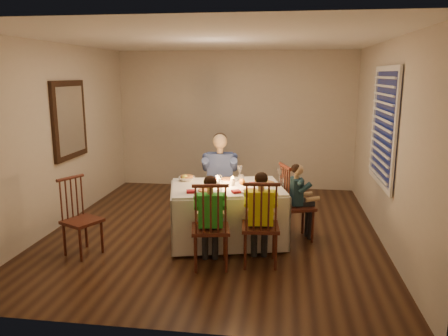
# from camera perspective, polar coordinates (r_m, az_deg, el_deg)

# --- Properties ---
(ground) EXTENTS (5.00, 5.00, 0.00)m
(ground) POSITION_cam_1_polar(r_m,az_deg,el_deg) (6.24, -1.26, -8.13)
(ground) COLOR black
(ground) RESTS_ON ground
(wall_left) EXTENTS (0.02, 5.00, 2.60)m
(wall_left) POSITION_cam_1_polar(r_m,az_deg,el_deg) (6.66, -20.84, 3.91)
(wall_left) COLOR beige
(wall_left) RESTS_ON ground
(wall_right) EXTENTS (0.02, 5.00, 2.60)m
(wall_right) POSITION_cam_1_polar(r_m,az_deg,el_deg) (5.98, 20.50, 3.09)
(wall_right) COLOR beige
(wall_right) RESTS_ON ground
(wall_back) EXTENTS (4.50, 0.02, 2.60)m
(wall_back) POSITION_cam_1_polar(r_m,az_deg,el_deg) (8.38, 1.46, 6.23)
(wall_back) COLOR beige
(wall_back) RESTS_ON ground
(ceiling) EXTENTS (5.00, 5.00, 0.00)m
(ceiling) POSITION_cam_1_polar(r_m,az_deg,el_deg) (5.87, -1.38, 16.42)
(ceiling) COLOR white
(ceiling) RESTS_ON wall_back
(dining_table) EXTENTS (1.65, 1.35, 0.72)m
(dining_table) POSITION_cam_1_polar(r_m,az_deg,el_deg) (5.69, 0.38, -4.46)
(dining_table) COLOR silver
(dining_table) RESTS_ON ground
(chair_adult) EXTENTS (0.46, 0.44, 1.02)m
(chair_adult) POSITION_cam_1_polar(r_m,az_deg,el_deg) (6.62, -0.52, -6.92)
(chair_adult) COLOR #39150F
(chair_adult) RESTS_ON ground
(chair_near_left) EXTENTS (0.49, 0.47, 1.02)m
(chair_near_left) POSITION_cam_1_polar(r_m,az_deg,el_deg) (5.15, -1.75, -12.70)
(chair_near_left) COLOR #39150F
(chair_near_left) RESTS_ON ground
(chair_near_right) EXTENTS (0.46, 0.44, 1.02)m
(chair_near_right) POSITION_cam_1_polar(r_m,az_deg,el_deg) (5.22, 4.67, -12.35)
(chair_near_right) COLOR #39150F
(chair_near_right) RESTS_ON ground
(chair_end) EXTENTS (0.52, 0.53, 1.02)m
(chair_end) POSITION_cam_1_polar(r_m,az_deg,el_deg) (6.02, 9.35, -9.08)
(chair_end) COLOR #39150F
(chair_end) RESTS_ON ground
(chair_extra) EXTENTS (0.51, 0.52, 0.96)m
(chair_extra) POSITION_cam_1_polar(r_m,az_deg,el_deg) (5.73, -17.76, -10.63)
(chair_extra) COLOR #39150F
(chair_extra) RESTS_ON ground
(adult) EXTENTS (0.55, 0.51, 1.33)m
(adult) POSITION_cam_1_polar(r_m,az_deg,el_deg) (6.62, -0.52, -6.92)
(adult) COLOR navy
(adult) RESTS_ON ground
(child_green) EXTENTS (0.42, 0.39, 1.08)m
(child_green) POSITION_cam_1_polar(r_m,az_deg,el_deg) (5.15, -1.75, -12.70)
(child_green) COLOR green
(child_green) RESTS_ON ground
(child_yellow) EXTENTS (0.40, 0.38, 1.10)m
(child_yellow) POSITION_cam_1_polar(r_m,az_deg,el_deg) (5.22, 4.67, -12.35)
(child_yellow) COLOR yellow
(child_yellow) RESTS_ON ground
(child_teal) EXTENTS (0.39, 0.41, 1.02)m
(child_teal) POSITION_cam_1_polar(r_m,az_deg,el_deg) (6.02, 9.35, -9.08)
(child_teal) COLOR #1A3643
(child_teal) RESTS_ON ground
(setting_adult) EXTENTS (0.31, 0.31, 0.02)m
(setting_adult) POSITION_cam_1_polar(r_m,az_deg,el_deg) (5.90, 0.49, -1.60)
(setting_adult) COLOR silver
(setting_adult) RESTS_ON dining_table
(setting_green) EXTENTS (0.31, 0.31, 0.02)m
(setting_green) POSITION_cam_1_polar(r_m,az_deg,el_deg) (5.34, -2.45, -3.09)
(setting_green) COLOR silver
(setting_green) RESTS_ON dining_table
(setting_yellow) EXTENTS (0.31, 0.31, 0.02)m
(setting_yellow) POSITION_cam_1_polar(r_m,az_deg,el_deg) (5.34, 3.50, -3.08)
(setting_yellow) COLOR silver
(setting_yellow) RESTS_ON dining_table
(setting_teal) EXTENTS (0.31, 0.31, 0.02)m
(setting_teal) POSITION_cam_1_polar(r_m,az_deg,el_deg) (5.74, 5.68, -2.06)
(setting_teal) COLOR silver
(setting_teal) RESTS_ON dining_table
(candle_left) EXTENTS (0.06, 0.06, 0.10)m
(candle_left) POSITION_cam_1_polar(r_m,az_deg,el_deg) (5.61, -0.69, -1.89)
(candle_left) COLOR white
(candle_left) RESTS_ON dining_table
(candle_right) EXTENTS (0.06, 0.06, 0.10)m
(candle_right) POSITION_cam_1_polar(r_m,az_deg,el_deg) (5.63, 1.14, -1.85)
(candle_right) COLOR white
(candle_right) RESTS_ON dining_table
(squash) EXTENTS (0.09, 0.09, 0.09)m
(squash) POSITION_cam_1_polar(r_m,az_deg,el_deg) (5.89, -5.12, -1.33)
(squash) COLOR #FCF642
(squash) RESTS_ON dining_table
(orange_fruit) EXTENTS (0.08, 0.08, 0.08)m
(orange_fruit) POSITION_cam_1_polar(r_m,az_deg,el_deg) (5.70, 2.38, -1.79)
(orange_fruit) COLOR orange
(orange_fruit) RESTS_ON dining_table
(serving_bowl) EXTENTS (0.24, 0.24, 0.06)m
(serving_bowl) POSITION_cam_1_polar(r_m,az_deg,el_deg) (5.93, -4.88, -1.40)
(serving_bowl) COLOR silver
(serving_bowl) RESTS_ON dining_table
(wall_mirror) EXTENTS (0.06, 0.95, 1.15)m
(wall_mirror) POSITION_cam_1_polar(r_m,az_deg,el_deg) (6.88, -19.53, 5.93)
(wall_mirror) COLOR black
(wall_mirror) RESTS_ON wall_left
(window_blinds) EXTENTS (0.07, 1.34, 1.54)m
(window_blinds) POSITION_cam_1_polar(r_m,az_deg,el_deg) (6.05, 20.03, 5.12)
(window_blinds) COLOR #0D1337
(window_blinds) RESTS_ON wall_right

